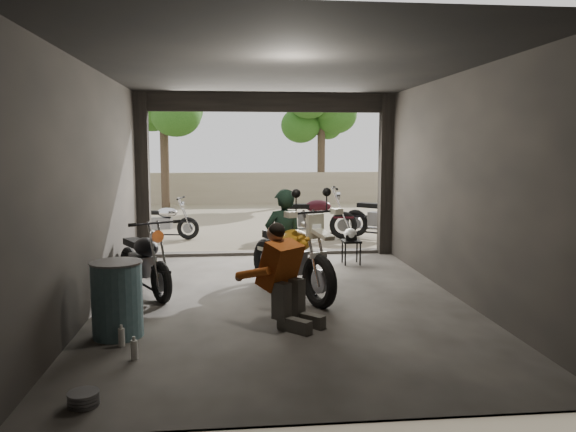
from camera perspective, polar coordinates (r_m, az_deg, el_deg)
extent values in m
plane|color=#7A6D56|center=(7.93, -0.52, -8.80)|extent=(80.00, 80.00, 0.00)
cube|color=#2D2B28|center=(7.93, -0.52, -8.73)|extent=(5.00, 7.00, 0.02)
plane|color=black|center=(7.70, -0.55, 14.76)|extent=(7.00, 7.00, 0.00)
cube|color=black|center=(4.20, 3.90, -0.68)|extent=(5.00, 0.02, 3.20)
cube|color=black|center=(7.83, -19.10, 2.52)|extent=(0.02, 7.00, 3.20)
cube|color=black|center=(8.27, 17.01, 2.81)|extent=(0.02, 7.00, 3.20)
cube|color=black|center=(11.12, -14.53, 3.89)|extent=(0.24, 0.24, 3.20)
cube|color=black|center=(11.42, 9.87, 4.09)|extent=(0.24, 0.24, 3.20)
cube|color=black|center=(11.08, -2.22, 11.45)|extent=(5.00, 0.16, 0.36)
cube|color=#2D2B28|center=(11.32, -2.17, -3.79)|extent=(5.00, 0.25, 0.08)
cube|color=gray|center=(21.67, -3.97, 2.86)|extent=(18.00, 0.30, 1.20)
cylinder|color=#382B1E|center=(20.23, -12.42, 5.80)|extent=(0.30, 0.30, 3.58)
ellipsoid|color=#1E4C14|center=(20.32, -12.59, 12.12)|extent=(2.20, 2.20, 3.14)
cylinder|color=#382B1E|center=(21.89, 3.39, 5.52)|extent=(0.30, 0.30, 3.20)
ellipsoid|color=#1E4C14|center=(21.93, 3.43, 10.75)|extent=(2.20, 2.20, 2.80)
imported|color=black|center=(8.26, -0.47, -2.62)|extent=(0.64, 0.50, 1.56)
cube|color=black|center=(10.38, 6.45, -2.56)|extent=(0.33, 0.33, 0.04)
cylinder|color=black|center=(10.25, 5.84, -3.93)|extent=(0.03, 0.03, 0.44)
cylinder|color=black|center=(10.31, 7.35, -3.89)|extent=(0.03, 0.03, 0.44)
cylinder|color=black|center=(10.52, 5.54, -3.65)|extent=(0.03, 0.03, 0.44)
cylinder|color=black|center=(10.58, 7.01, -3.61)|extent=(0.03, 0.03, 0.44)
ellipsoid|color=silver|center=(10.35, 6.34, -1.85)|extent=(0.28, 0.29, 0.23)
cylinder|color=#3E5F68|center=(6.70, -16.95, -8.21)|extent=(0.75, 0.75, 0.87)
cylinder|color=black|center=(11.46, 16.64, 1.22)|extent=(0.08, 0.08, 2.13)
cylinder|color=silver|center=(11.39, 16.83, 5.57)|extent=(0.77, 0.03, 0.77)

